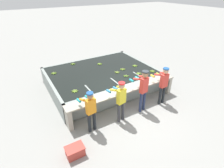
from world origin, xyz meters
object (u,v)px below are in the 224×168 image
(banana_bunch_floating_0, at_px, (75,91))
(banana_bunch_floating_7, at_px, (73,64))
(banana_bunch_floating_2, at_px, (126,76))
(banana_bunch_floating_8, at_px, (54,73))
(banana_bunch_floating_1, at_px, (139,73))
(worker_1, at_px, (121,98))
(worker_2, at_px, (143,87))
(knife_0, at_px, (125,89))
(banana_bunch_floating_9, at_px, (123,69))
(banana_bunch_floating_6, at_px, (100,64))
(banana_bunch_floating_5, at_px, (152,71))
(banana_bunch_floating_3, at_px, (135,66))
(banana_bunch_floating_4, at_px, (117,72))
(banana_bunch_ledge_0, at_px, (143,82))
(crate, at_px, (75,151))
(worker_0, at_px, (90,108))
(worker_3, at_px, (163,82))

(banana_bunch_floating_0, relative_size, banana_bunch_floating_7, 1.00)
(banana_bunch_floating_2, relative_size, banana_bunch_floating_8, 0.99)
(banana_bunch_floating_2, bearing_deg, banana_bunch_floating_1, -9.30)
(worker_1, relative_size, worker_2, 0.92)
(worker_1, distance_m, knife_0, 0.90)
(banana_bunch_floating_9, bearing_deg, worker_1, -125.47)
(worker_2, xyz_separation_m, banana_bunch_floating_6, (-0.16, 3.32, -0.22))
(banana_bunch_floating_5, bearing_deg, worker_2, -142.75)
(banana_bunch_floating_0, xyz_separation_m, banana_bunch_floating_3, (3.51, 0.78, 0.00))
(banana_bunch_floating_4, height_order, banana_bunch_floating_8, same)
(banana_bunch_floating_8, bearing_deg, worker_1, -67.58)
(banana_bunch_floating_0, distance_m, banana_bunch_floating_3, 3.60)
(banana_bunch_floating_9, xyz_separation_m, banana_bunch_ledge_0, (-0.03, -1.56, 0.00))
(knife_0, bearing_deg, worker_2, -51.80)
(banana_bunch_floating_7, relative_size, crate, 0.51)
(banana_bunch_floating_2, relative_size, knife_0, 0.79)
(worker_1, bearing_deg, crate, -162.35)
(worker_0, distance_m, banana_bunch_floating_7, 4.10)
(knife_0, bearing_deg, worker_3, -21.67)
(worker_2, bearing_deg, banana_bunch_floating_9, 76.58)
(worker_3, xyz_separation_m, banana_bunch_floating_1, (-0.15, 1.38, -0.14))
(banana_bunch_floating_8, height_order, banana_bunch_ledge_0, banana_bunch_ledge_0)
(banana_bunch_floating_3, bearing_deg, banana_bunch_floating_6, 141.75)
(banana_bunch_floating_5, xyz_separation_m, banana_bunch_ledge_0, (-1.12, -0.63, 0.00))
(banana_bunch_floating_2, distance_m, banana_bunch_floating_3, 1.27)
(worker_3, height_order, banana_bunch_floating_5, worker_3)
(banana_bunch_floating_8, bearing_deg, banana_bunch_floating_6, -2.75)
(banana_bunch_floating_9, bearing_deg, banana_bunch_floating_8, 157.07)
(banana_bunch_floating_5, bearing_deg, banana_bunch_floating_8, 151.81)
(worker_2, bearing_deg, banana_bunch_floating_4, 87.18)
(banana_bunch_floating_4, bearing_deg, worker_0, -139.11)
(banana_bunch_floating_0, distance_m, banana_bunch_floating_5, 3.84)
(banana_bunch_floating_0, relative_size, banana_bunch_floating_6, 1.00)
(banana_bunch_floating_1, height_order, crate, banana_bunch_floating_1)
(banana_bunch_floating_9, bearing_deg, banana_bunch_floating_2, -112.16)
(banana_bunch_floating_8, bearing_deg, banana_bunch_ledge_0, -43.49)
(banana_bunch_floating_8, bearing_deg, banana_bunch_floating_9, -22.93)
(banana_bunch_floating_8, height_order, banana_bunch_floating_9, same)
(banana_bunch_floating_9, bearing_deg, banana_bunch_ledge_0, -91.10)
(banana_bunch_floating_3, bearing_deg, banana_bunch_floating_2, -145.78)
(banana_bunch_floating_8, relative_size, knife_0, 0.80)
(banana_bunch_floating_8, bearing_deg, banana_bunch_floating_1, -31.32)
(banana_bunch_floating_6, bearing_deg, crate, -125.97)
(banana_bunch_ledge_0, bearing_deg, banana_bunch_floating_0, 163.28)
(banana_bunch_floating_7, xyz_separation_m, banana_bunch_floating_8, (-1.15, -0.60, -0.00))
(worker_2, relative_size, banana_bunch_floating_9, 6.26)
(worker_0, distance_m, worker_3, 3.24)
(banana_bunch_floating_8, bearing_deg, banana_bunch_floating_5, -28.19)
(banana_bunch_floating_4, bearing_deg, banana_bunch_floating_6, 101.03)
(banana_bunch_floating_9, bearing_deg, worker_3, -76.44)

